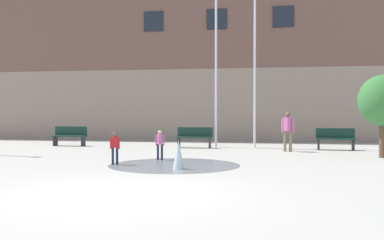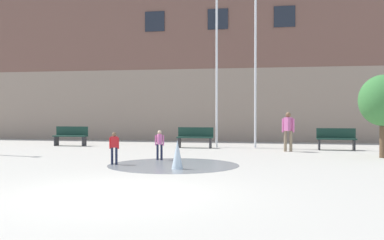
{
  "view_description": "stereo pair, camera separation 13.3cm",
  "coord_description": "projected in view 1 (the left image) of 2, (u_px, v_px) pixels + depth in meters",
  "views": [
    {
      "loc": [
        2.93,
        -8.36,
        1.6
      ],
      "look_at": [
        0.01,
        7.99,
        1.3
      ],
      "focal_mm": 42.0,
      "sensor_mm": 36.0,
      "label": 1
    },
    {
      "loc": [
        3.06,
        -8.34,
        1.6
      ],
      "look_at": [
        0.01,
        7.99,
        1.3
      ],
      "focal_mm": 42.0,
      "sensor_mm": 36.0,
      "label": 2
    }
  ],
  "objects": [
    {
      "name": "park_bench_near_trashcan",
      "position": [
        335.0,
        138.0,
        18.88
      ],
      "size": [
        1.6,
        0.44,
        0.91
      ],
      "color": "#28282D",
      "rests_on": "ground"
    },
    {
      "name": "library_building",
      "position": [
        223.0,
        66.0,
        27.06
      ],
      "size": [
        36.0,
        6.05,
        8.74
      ],
      "color": "gray",
      "rests_on": "ground"
    },
    {
      "name": "child_in_fountain",
      "position": [
        160.0,
        143.0,
        14.92
      ],
      "size": [
        0.31,
        0.24,
        0.99
      ],
      "rotation": [
        0.0,
        0.0,
        -1.08
      ],
      "color": "#1E233D",
      "rests_on": "ground"
    },
    {
      "name": "flagpole_right",
      "position": [
        255.0,
        48.0,
        19.93
      ],
      "size": [
        0.8,
        0.1,
        8.36
      ],
      "color": "silver",
      "rests_on": "ground"
    },
    {
      "name": "park_bench_left_of_flagpoles",
      "position": [
        70.0,
        136.0,
        21.09
      ],
      "size": [
        1.6,
        0.44,
        0.91
      ],
      "color": "#28282D",
      "rests_on": "ground"
    },
    {
      "name": "splash_fountain",
      "position": [
        176.0,
        161.0,
        13.1
      ],
      "size": [
        3.95,
        3.95,
        0.81
      ],
      "color": "gray",
      "rests_on": "ground"
    },
    {
      "name": "child_running",
      "position": [
        115.0,
        146.0,
        13.58
      ],
      "size": [
        0.31,
        0.19,
        0.99
      ],
      "rotation": [
        0.0,
        0.0,
        -2.77
      ],
      "color": "#1E233D",
      "rests_on": "ground"
    },
    {
      "name": "ground_plane",
      "position": [
        120.0,
        194.0,
        8.77
      ],
      "size": [
        100.0,
        100.0,
        0.0
      ],
      "primitive_type": "plane",
      "color": "#B2ADA3"
    },
    {
      "name": "flagpole_left",
      "position": [
        217.0,
        51.0,
        20.24
      ],
      "size": [
        0.8,
        0.1,
        8.16
      ],
      "color": "silver",
      "rests_on": "ground"
    },
    {
      "name": "street_tree_near_building",
      "position": [
        383.0,
        101.0,
        15.64
      ],
      "size": [
        1.69,
        1.69,
        2.9
      ],
      "color": "brown",
      "rests_on": "ground"
    },
    {
      "name": "adult_watching",
      "position": [
        288.0,
        128.0,
        18.11
      ],
      "size": [
        0.5,
        0.39,
        1.59
      ],
      "rotation": [
        0.0,
        0.0,
        0.97
      ],
      "color": "#89755B",
      "rests_on": "ground"
    },
    {
      "name": "park_bench_center",
      "position": [
        195.0,
        137.0,
        19.98
      ],
      "size": [
        1.6,
        0.44,
        0.91
      ],
      "color": "#28282D",
      "rests_on": "ground"
    }
  ]
}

